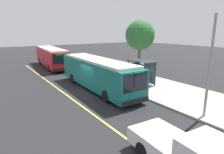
# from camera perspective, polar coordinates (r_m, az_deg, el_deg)

# --- Properties ---
(ground_plane) EXTENTS (120.00, 120.00, 0.00)m
(ground_plane) POSITION_cam_1_polar(r_m,az_deg,el_deg) (18.23, -6.70, -4.21)
(ground_plane) COLOR #232326
(sidewalk_curb) EXTENTS (44.00, 6.40, 0.15)m
(sidewalk_curb) POSITION_cam_1_polar(r_m,az_deg,el_deg) (21.51, 7.59, -1.25)
(sidewalk_curb) COLOR #A8A399
(sidewalk_curb) RESTS_ON ground_plane
(lane_stripe_center) EXTENTS (36.00, 0.14, 0.01)m
(lane_stripe_center) POSITION_cam_1_polar(r_m,az_deg,el_deg) (17.39, -13.16, -5.36)
(lane_stripe_center) COLOR #E0D64C
(lane_stripe_center) RESTS_ON ground_plane
(transit_bus_main) EXTENTS (11.61, 2.86, 2.95)m
(transit_bus_main) POSITION_cam_1_polar(r_m,az_deg,el_deg) (18.45, -4.35, 1.26)
(transit_bus_main) COLOR #146B66
(transit_bus_main) RESTS_ON ground_plane
(transit_bus_second) EXTENTS (11.76, 3.44, 2.95)m
(transit_bus_second) POSITION_cam_1_polar(r_m,az_deg,el_deg) (31.46, -17.55, 5.81)
(transit_bus_second) COLOR red
(transit_bus_second) RESTS_ON ground_plane
(bus_shelter) EXTENTS (2.90, 1.60, 2.48)m
(bus_shelter) POSITION_cam_1_polar(r_m,az_deg,el_deg) (20.00, 8.80, 2.99)
(bus_shelter) COLOR #333338
(bus_shelter) RESTS_ON sidewalk_curb
(waiting_bench) EXTENTS (1.60, 0.48, 0.95)m
(waiting_bench) POSITION_cam_1_polar(r_m,az_deg,el_deg) (20.20, 8.30, -0.62)
(waiting_bench) COLOR brown
(waiting_bench) RESTS_ON sidewalk_curb
(route_sign_post) EXTENTS (0.44, 0.08, 2.80)m
(route_sign_post) POSITION_cam_1_polar(r_m,az_deg,el_deg) (16.83, 8.91, 1.11)
(route_sign_post) COLOR #333338
(route_sign_post) RESTS_ON sidewalk_curb
(pedestrian_commuter) EXTENTS (0.24, 0.40, 1.69)m
(pedestrian_commuter) POSITION_cam_1_polar(r_m,az_deg,el_deg) (20.87, 2.25, 1.34)
(pedestrian_commuter) COLOR #282D47
(pedestrian_commuter) RESTS_ON sidewalk_curb
(street_tree_near_shelter) EXTENTS (3.58, 3.58, 6.65)m
(street_tree_near_shelter) POSITION_cam_1_polar(r_m,az_deg,el_deg) (24.19, 8.28, 12.12)
(street_tree_near_shelter) COLOR brown
(street_tree_near_shelter) RESTS_ON sidewalk_curb
(utility_pole) EXTENTS (0.16, 0.16, 6.40)m
(utility_pole) POSITION_cam_1_polar(r_m,az_deg,el_deg) (13.26, 27.05, 2.56)
(utility_pole) COLOR gray
(utility_pole) RESTS_ON sidewalk_curb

